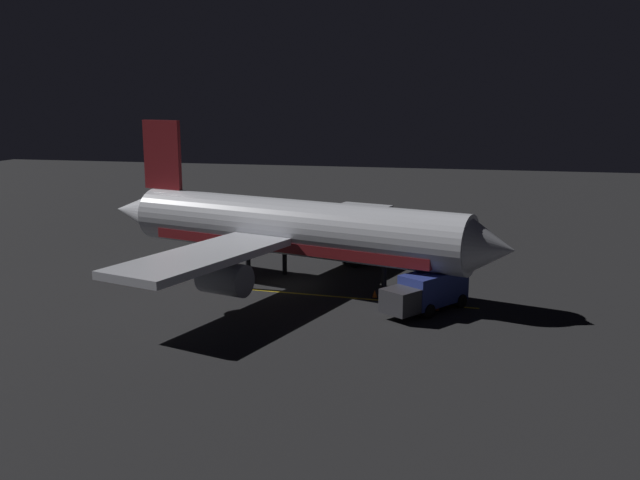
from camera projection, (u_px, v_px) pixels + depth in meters
name	position (u px, v px, depth m)	size (l,w,h in m)	color
ground_plane	(294.00, 287.00, 51.67)	(180.00, 180.00, 0.20)	#232325
apron_guide_stripe	(341.00, 297.00, 48.58)	(0.24, 18.87, 0.01)	gold
airliner	(287.00, 229.00, 51.10)	(31.15, 33.30, 11.84)	silver
baggage_truck	(428.00, 292.00, 45.15)	(6.56, 5.40, 2.49)	navy
catering_truck	(375.00, 249.00, 58.26)	(4.67, 6.23, 2.31)	gold
ground_crew_worker	(434.00, 294.00, 46.01)	(0.40, 0.40, 1.74)	black
traffic_cone_near_left	(437.00, 307.00, 45.42)	(0.50, 0.50, 0.55)	#EA590F
traffic_cone_near_right	(375.00, 294.00, 48.40)	(0.50, 0.50, 0.55)	#EA590F
traffic_cone_under_wing	(430.00, 273.00, 54.27)	(0.50, 0.50, 0.55)	#EA590F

